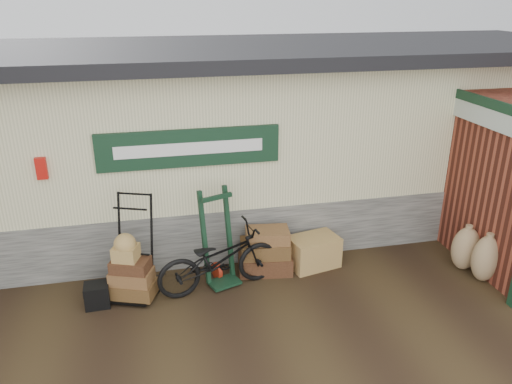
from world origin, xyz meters
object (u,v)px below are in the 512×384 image
suitcase_stack (265,250)px  bicycle (219,256)px  black_trunk (97,295)px  green_barrow (218,238)px  porter_trolley (134,246)px  wicker_hamper (314,252)px

suitcase_stack → bicycle: bicycle is taller
black_trunk → green_barrow: bearing=8.7°
porter_trolley → green_barrow: size_ratio=1.04×
black_trunk → porter_trolley: bearing=21.1°
porter_trolley → bicycle: size_ratio=0.82×
bicycle → black_trunk: bearing=81.4°
wicker_hamper → bicycle: 1.59m
wicker_hamper → black_trunk: bearing=-173.2°
green_barrow → wicker_hamper: bearing=-14.8°
suitcase_stack → wicker_hamper: 0.79m
green_barrow → suitcase_stack: (0.73, 0.14, -0.36)m
suitcase_stack → wicker_hamper: (0.78, -0.01, -0.11)m
black_trunk → suitcase_stack: bearing=9.2°
porter_trolley → green_barrow: porter_trolley is taller
suitcase_stack → black_trunk: 2.49m
black_trunk → bicycle: 1.74m
suitcase_stack → porter_trolley: bearing=-174.4°
porter_trolley → suitcase_stack: porter_trolley is taller
black_trunk → bicycle: (1.70, 0.07, 0.36)m
suitcase_stack → bicycle: (-0.75, -0.33, 0.17)m
suitcase_stack → black_trunk: (-2.45, -0.40, -0.19)m
suitcase_stack → wicker_hamper: size_ratio=1.07×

